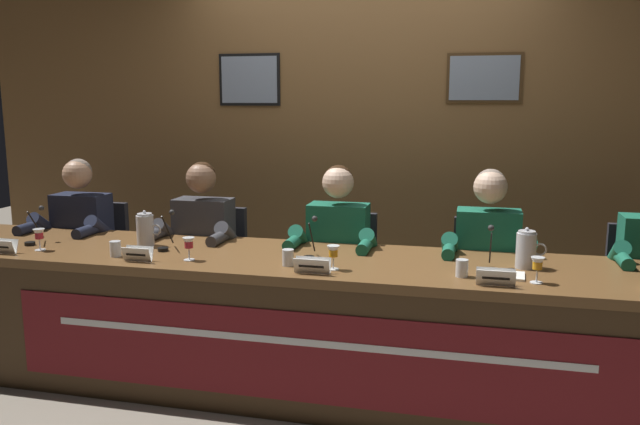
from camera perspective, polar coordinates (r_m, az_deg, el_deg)
name	(u,v)px	position (r m, az deg, el deg)	size (l,w,h in m)	color
ground_plane	(320,388)	(3.72, 0.00, -15.36)	(12.00, 12.00, 0.00)	gray
wall_back_panelled	(363,140)	(4.65, 3.82, 6.41)	(5.91, 0.14, 2.60)	brown
conference_table	(315,305)	(3.41, -0.49, -8.19)	(4.71, 0.82, 0.75)	brown
chair_far_left	(95,269)	(4.78, -19.34, -4.75)	(0.44, 0.44, 0.88)	black
panelist_far_left	(76,236)	(4.55, -20.89, -1.99)	(0.51, 0.48, 1.21)	black
nameplate_far_left	(1,246)	(3.98, -26.52, -2.69)	(0.19, 0.06, 0.08)	white
juice_glass_far_left	(39,235)	(3.95, -23.69, -1.88)	(0.06, 0.06, 0.12)	white
microphone_far_left	(34,231)	(4.15, -24.09, -1.55)	(0.06, 0.17, 0.22)	black
chair_left	(213,277)	(4.37, -9.51, -5.68)	(0.44, 0.44, 0.88)	black
panelist_left	(199,243)	(4.12, -10.70, -2.70)	(0.51, 0.48, 1.21)	black
nameplate_left	(138,254)	(3.52, -15.90, -3.56)	(0.16, 0.06, 0.08)	white
juice_glass_left	(189,244)	(3.47, -11.59, -2.80)	(0.06, 0.06, 0.12)	white
water_cup_left	(116,250)	(3.67, -17.72, -3.16)	(0.06, 0.06, 0.08)	silver
microphone_left	(166,237)	(3.75, -13.52, -2.10)	(0.06, 0.17, 0.22)	black
chair_center	(342,286)	(4.11, 1.96, -6.54)	(0.44, 0.44, 0.88)	black
panelist_center	(336,251)	(3.85, 1.39, -3.43)	(0.51, 0.48, 1.21)	black
nameplate_center	(312,266)	(3.16, -0.70, -4.74)	(0.18, 0.06, 0.08)	white
juice_glass_center	(333,253)	(3.22, 1.19, -3.61)	(0.06, 0.06, 0.12)	white
water_cup_center	(288,258)	(3.31, -2.86, -4.09)	(0.06, 0.06, 0.08)	silver
microphone_center	(311,245)	(3.45, -0.82, -2.87)	(0.06, 0.17, 0.22)	black
chair_right	(485,296)	(4.04, 14.43, -7.18)	(0.44, 0.44, 0.88)	black
panelist_right	(487,259)	(3.77, 14.65, -4.06)	(0.51, 0.48, 1.21)	black
nameplate_right	(496,277)	(3.06, 15.35, -5.57)	(0.18, 0.06, 0.08)	white
juice_glass_right	(537,265)	(3.15, 18.76, -4.45)	(0.06, 0.06, 0.12)	white
water_cup_right	(462,269)	(3.18, 12.50, -4.93)	(0.06, 0.06, 0.08)	silver
microphone_right	(490,256)	(3.31, 14.89, -3.75)	(0.06, 0.17, 0.22)	black
water_pitcher_left_side	(145,230)	(3.87, -15.26, -1.49)	(0.15, 0.10, 0.21)	silver
water_pitcher_right_side	(526,250)	(3.41, 17.86, -3.16)	(0.15, 0.10, 0.21)	silver
document_stack_right	(502,275)	(3.24, 15.88, -5.36)	(0.22, 0.16, 0.01)	white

